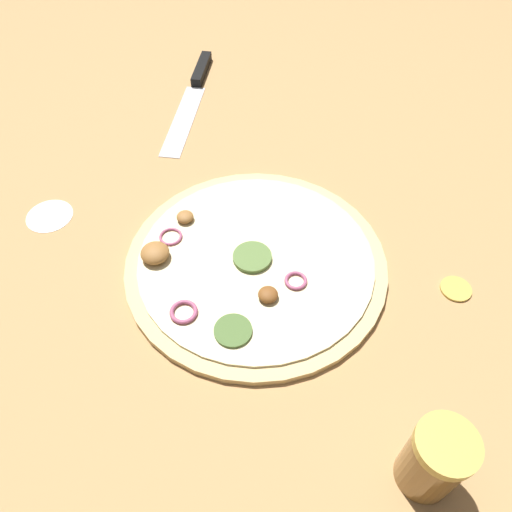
% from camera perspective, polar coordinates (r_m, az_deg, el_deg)
% --- Properties ---
extents(ground_plane, '(3.00, 3.00, 0.00)m').
position_cam_1_polar(ground_plane, '(0.71, 0.00, -1.04)').
color(ground_plane, tan).
extents(pizza, '(0.37, 0.37, 0.03)m').
position_cam_1_polar(pizza, '(0.70, -0.28, -0.72)').
color(pizza, '#D6B77A').
rests_on(pizza, ground_plane).
extents(knife, '(0.33, 0.07, 0.02)m').
position_cam_1_polar(knife, '(1.05, -6.89, 18.84)').
color(knife, silver).
rests_on(knife, ground_plane).
extents(spice_jar, '(0.06, 0.06, 0.10)m').
position_cam_1_polar(spice_jar, '(0.55, 19.71, -21.08)').
color(spice_jar, olive).
rests_on(spice_jar, ground_plane).
extents(loose_cap, '(0.04, 0.04, 0.01)m').
position_cam_1_polar(loose_cap, '(0.73, 21.92, -3.43)').
color(loose_cap, gold).
rests_on(loose_cap, ground_plane).
extents(flour_patch, '(0.07, 0.07, 0.00)m').
position_cam_1_polar(flour_patch, '(0.83, -22.53, 4.26)').
color(flour_patch, white).
rests_on(flour_patch, ground_plane).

